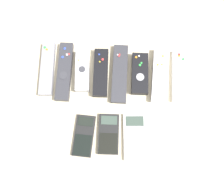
{
  "coord_description": "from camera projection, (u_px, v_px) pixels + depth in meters",
  "views": [
    {
      "loc": [
        0.01,
        -0.15,
        0.75
      ],
      "look_at": [
        0.0,
        0.03,
        0.01
      ],
      "focal_mm": 35.0,
      "sensor_mm": 36.0,
      "label": 1
    }
  ],
  "objects": [
    {
      "name": "ground_plane",
      "position": [
        112.0,
        108.0,
        0.76
      ],
      "size": [
        3.0,
        3.0,
        0.0
      ],
      "primitive_type": "plane",
      "color": "beige"
    },
    {
      "name": "remote_6",
      "position": [
        160.0,
        76.0,
        0.78
      ],
      "size": [
        0.07,
        0.2,
        0.02
      ],
      "rotation": [
        0.0,
        0.0,
        -0.06
      ],
      "color": "white",
      "rests_on": "ground_plane"
    },
    {
      "name": "calculator_0",
      "position": [
        84.0,
        136.0,
        0.73
      ],
      "size": [
        0.07,
        0.14,
        0.01
      ],
      "rotation": [
        0.0,
        0.0,
        -0.07
      ],
      "color": "black",
      "rests_on": "ground_plane"
    },
    {
      "name": "remote_1",
      "position": [
        65.0,
        71.0,
        0.78
      ],
      "size": [
        0.05,
        0.22,
        0.02
      ],
      "rotation": [
        0.0,
        0.0,
        0.01
      ],
      "color": "#333338",
      "rests_on": "ground_plane"
    },
    {
      "name": "remote_3",
      "position": [
        101.0,
        73.0,
        0.78
      ],
      "size": [
        0.05,
        0.18,
        0.03
      ],
      "rotation": [
        0.0,
        0.0,
        0.02
      ],
      "color": "black",
      "rests_on": "ground_plane"
    },
    {
      "name": "calculator_1",
      "position": [
        109.0,
        134.0,
        0.73
      ],
      "size": [
        0.07,
        0.14,
        0.01
      ],
      "rotation": [
        0.0,
        0.0,
        0.01
      ],
      "color": "black",
      "rests_on": "ground_plane"
    },
    {
      "name": "calculator_2",
      "position": [
        135.0,
        137.0,
        0.73
      ],
      "size": [
        0.08,
        0.16,
        0.01
      ],
      "rotation": [
        0.0,
        0.0,
        0.05
      ],
      "color": "silver",
      "rests_on": "ground_plane"
    },
    {
      "name": "remote_4",
      "position": [
        120.0,
        74.0,
        0.78
      ],
      "size": [
        0.05,
        0.22,
        0.02
      ],
      "rotation": [
        0.0,
        0.0,
        -0.01
      ],
      "color": "#333338",
      "rests_on": "ground_plane"
    },
    {
      "name": "remote_7",
      "position": [
        179.0,
        76.0,
        0.78
      ],
      "size": [
        0.05,
        0.19,
        0.02
      ],
      "rotation": [
        0.0,
        0.0,
        -0.02
      ],
      "color": "silver",
      "rests_on": "ground_plane"
    },
    {
      "name": "remote_0",
      "position": [
        47.0,
        69.0,
        0.79
      ],
      "size": [
        0.05,
        0.2,
        0.02
      ],
      "rotation": [
        0.0,
        0.0,
        0.04
      ],
      "color": "gray",
      "rests_on": "ground_plane"
    },
    {
      "name": "remote_2",
      "position": [
        82.0,
        71.0,
        0.78
      ],
      "size": [
        0.06,
        0.15,
        0.03
      ],
      "rotation": [
        0.0,
        0.0,
        0.06
      ],
      "color": "#B7B7BC",
      "rests_on": "ground_plane"
    },
    {
      "name": "remote_5",
      "position": [
        140.0,
        74.0,
        0.78
      ],
      "size": [
        0.06,
        0.15,
        0.03
      ],
      "rotation": [
        0.0,
        0.0,
        0.0
      ],
      "color": "black",
      "rests_on": "ground_plane"
    }
  ]
}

